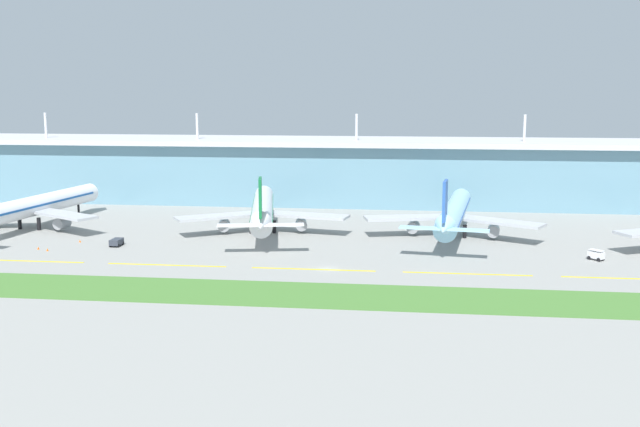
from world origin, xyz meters
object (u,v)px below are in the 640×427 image
(baggage_cart, at_px, (596,255))
(safety_cone_right_wingtip, at_px, (47,250))
(safety_cone_left_wingtip, at_px, (80,241))
(safety_cone_nose_front, at_px, (38,248))
(airliner_nearest, at_px, (32,207))
(airliner_near_middle, at_px, (263,210))
(airliner_far_middle, at_px, (454,213))
(pushback_tug, at_px, (116,242))

(baggage_cart, xyz_separation_m, safety_cone_right_wingtip, (-133.76, -6.12, -0.91))
(safety_cone_left_wingtip, relative_size, safety_cone_nose_front, 1.00)
(safety_cone_left_wingtip, bearing_deg, baggage_cart, -2.18)
(airliner_nearest, xyz_separation_m, airliner_near_middle, (67.34, 2.67, -0.00))
(airliner_nearest, xyz_separation_m, safety_cone_nose_front, (15.39, -26.28, -6.10))
(airliner_near_middle, relative_size, baggage_cart, 17.29)
(airliner_near_middle, distance_m, safety_cone_left_wingtip, 49.67)
(airliner_far_middle, xyz_separation_m, baggage_cart, (31.93, -24.68, -5.19))
(safety_cone_left_wingtip, height_order, safety_cone_right_wingtip, same)
(airliner_nearest, bearing_deg, safety_cone_left_wingtip, -37.10)
(airliner_nearest, relative_size, safety_cone_nose_front, 98.03)
(airliner_far_middle, bearing_deg, airliner_nearest, -178.53)
(airliner_nearest, distance_m, airliner_near_middle, 67.39)
(pushback_tug, xyz_separation_m, safety_cone_right_wingtip, (-14.91, -7.68, -0.75))
(airliner_near_middle, height_order, airliner_far_middle, same)
(baggage_cart, xyz_separation_m, safety_cone_nose_front, (-136.92, -4.69, -0.91))
(safety_cone_left_wingtip, xyz_separation_m, safety_cone_nose_front, (-6.58, -9.66, 0.00))
(pushback_tug, height_order, baggage_cart, baggage_cart)
(airliner_near_middle, height_order, safety_cone_right_wingtip, airliner_near_middle)
(airliner_nearest, relative_size, pushback_tug, 15.56)
(airliner_near_middle, distance_m, pushback_tug, 41.12)
(airliner_far_middle, height_order, pushback_tug, airliner_far_middle)
(airliner_nearest, height_order, baggage_cart, airliner_nearest)
(pushback_tug, bearing_deg, safety_cone_nose_front, -160.92)
(airliner_near_middle, distance_m, baggage_cart, 88.53)
(pushback_tug, bearing_deg, airliner_far_middle, 14.89)
(safety_cone_nose_front, bearing_deg, safety_cone_left_wingtip, 55.72)
(airliner_far_middle, distance_m, safety_cone_right_wingtip, 106.56)
(safety_cone_right_wingtip, bearing_deg, pushback_tug, 27.26)
(airliner_far_middle, bearing_deg, safety_cone_right_wingtip, -163.17)
(airliner_near_middle, xyz_separation_m, pushback_tug, (-33.87, -22.70, -5.35))
(airliner_nearest, height_order, airliner_far_middle, same)
(airliner_far_middle, relative_size, safety_cone_left_wingtip, 95.26)
(airliner_near_middle, xyz_separation_m, safety_cone_right_wingtip, (-48.78, -30.38, -6.10))
(safety_cone_left_wingtip, bearing_deg, safety_cone_right_wingtip, -107.13)
(airliner_nearest, xyz_separation_m, safety_cone_right_wingtip, (18.56, -27.71, -6.10))
(pushback_tug, relative_size, safety_cone_left_wingtip, 6.30)
(airliner_near_middle, bearing_deg, pushback_tug, -146.17)
(pushback_tug, height_order, safety_cone_right_wingtip, pushback_tug)
(baggage_cart, bearing_deg, safety_cone_nose_front, -178.04)
(airliner_far_middle, relative_size, baggage_cart, 17.37)
(airliner_nearest, height_order, safety_cone_nose_front, airliner_nearest)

